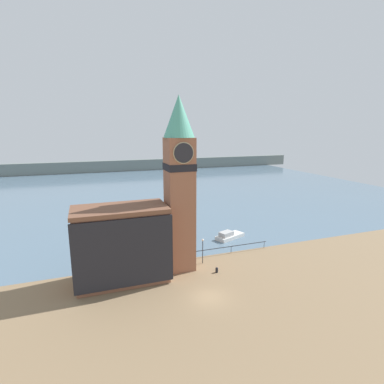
% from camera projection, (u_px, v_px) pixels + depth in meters
% --- Properties ---
extents(ground_plane, '(160.00, 160.00, 0.00)m').
position_uv_depth(ground_plane, '(209.00, 297.00, 33.98)').
color(ground_plane, '#846B4C').
extents(water, '(160.00, 120.00, 0.00)m').
position_uv_depth(water, '(127.00, 187.00, 99.19)').
color(water, slate).
rests_on(water, ground_plane).
extents(far_shoreline, '(180.00, 3.00, 5.00)m').
position_uv_depth(far_shoreline, '(115.00, 166.00, 135.57)').
color(far_shoreline, slate).
rests_on(far_shoreline, water).
extents(pier_railing, '(12.40, 0.08, 1.09)m').
position_uv_depth(pier_railing, '(231.00, 247.00, 46.06)').
color(pier_railing, '#232328').
rests_on(pier_railing, ground_plane).
extents(clock_tower, '(3.96, 3.96, 22.92)m').
position_uv_depth(clock_tower, '(180.00, 181.00, 38.85)').
color(clock_tower, '#935B42').
rests_on(clock_tower, ground_plane).
extents(pier_building, '(11.47, 6.19, 9.49)m').
position_uv_depth(pier_building, '(122.00, 244.00, 37.00)').
color(pier_building, '#935B42').
rests_on(pier_building, ground_plane).
extents(boat_near, '(5.79, 4.01, 1.38)m').
position_uv_depth(boat_near, '(229.00, 236.00, 52.26)').
color(boat_near, silver).
rests_on(boat_near, water).
extents(mooring_bollard_near, '(0.37, 0.37, 0.72)m').
position_uv_depth(mooring_bollard_near, '(217.00, 270.00, 39.83)').
color(mooring_bollard_near, black).
rests_on(mooring_bollard_near, ground_plane).
extents(lamp_post, '(0.32, 0.32, 3.65)m').
position_uv_depth(lamp_post, '(203.00, 246.00, 42.15)').
color(lamp_post, black).
rests_on(lamp_post, ground_plane).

